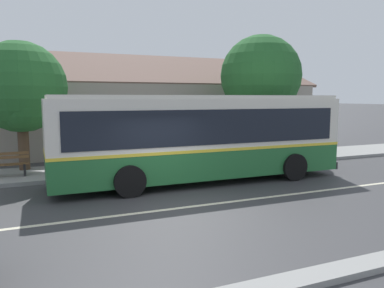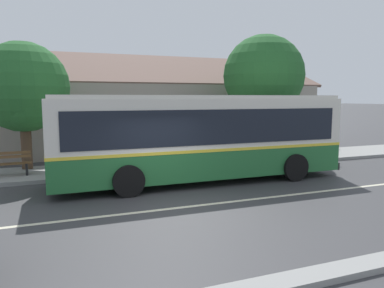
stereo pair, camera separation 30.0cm
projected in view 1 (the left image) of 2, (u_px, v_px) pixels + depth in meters
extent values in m
plane|color=#38383A|center=(176.00, 209.00, 10.32)|extent=(300.00, 300.00, 0.00)
cube|color=gray|center=(126.00, 168.00, 15.79)|extent=(60.00, 3.00, 0.15)
cube|color=gray|center=(280.00, 285.00, 5.97)|extent=(60.00, 0.50, 0.12)
cube|color=beige|center=(176.00, 208.00, 10.31)|extent=(60.00, 0.16, 0.01)
cube|color=gray|center=(102.00, 116.00, 23.75)|extent=(24.32, 10.66, 3.76)
cube|color=brown|center=(109.00, 67.00, 20.97)|extent=(24.92, 5.39, 2.12)
cube|color=brown|center=(94.00, 73.00, 25.84)|extent=(24.92, 5.39, 2.12)
cube|color=black|center=(263.00, 114.00, 22.13)|extent=(1.10, 0.06, 1.30)
cube|color=#4C3323|center=(187.00, 134.00, 20.37)|extent=(1.00, 0.06, 2.10)
cube|color=#236633|center=(200.00, 161.00, 13.65)|extent=(10.54, 2.56, 0.97)
cube|color=yellow|center=(200.00, 146.00, 13.59)|extent=(10.56, 2.58, 0.10)
cube|color=silver|center=(200.00, 122.00, 13.48)|extent=(10.54, 2.56, 1.66)
cube|color=silver|center=(200.00, 97.00, 13.37)|extent=(10.33, 2.44, 0.12)
cube|color=black|center=(187.00, 122.00, 14.65)|extent=(9.69, 0.09, 1.16)
cube|color=black|center=(215.00, 127.00, 12.33)|extent=(9.69, 0.09, 1.16)
cube|color=black|center=(316.00, 121.00, 15.51)|extent=(0.05, 2.20, 1.16)
cube|color=black|center=(317.00, 102.00, 15.42)|extent=(0.05, 1.75, 0.24)
cube|color=black|center=(315.00, 161.00, 15.73)|extent=(0.09, 2.50, 0.28)
cube|color=#B21919|center=(155.00, 158.00, 14.31)|extent=(2.95, 0.05, 0.68)
cube|color=black|center=(274.00, 134.00, 16.30)|extent=(0.90, 0.04, 2.38)
cylinder|color=black|center=(257.00, 157.00, 16.08)|extent=(1.00, 0.29, 1.00)
cylinder|color=black|center=(294.00, 167.00, 13.79)|extent=(1.00, 0.29, 1.00)
cylinder|color=black|center=(114.00, 167.00, 13.72)|extent=(1.00, 0.29, 1.00)
cylinder|color=black|center=(130.00, 181.00, 11.43)|extent=(1.00, 0.29, 1.00)
cube|color=brown|center=(5.00, 164.00, 13.83)|extent=(1.69, 0.10, 0.04)
cube|color=brown|center=(4.00, 165.00, 13.70)|extent=(1.69, 0.10, 0.04)
cube|color=brown|center=(4.00, 165.00, 13.57)|extent=(1.69, 0.10, 0.04)
cube|color=brown|center=(3.00, 158.00, 13.42)|extent=(1.69, 0.04, 0.10)
cube|color=brown|center=(3.00, 154.00, 13.40)|extent=(1.69, 0.04, 0.10)
cube|color=black|center=(25.00, 169.00, 13.99)|extent=(0.08, 0.43, 0.45)
cylinder|color=#4C3828|center=(260.00, 130.00, 19.10)|extent=(0.37, 0.37, 2.83)
sphere|color=#235B28|center=(261.00, 76.00, 18.77)|extent=(4.04, 4.04, 4.04)
cylinder|color=#4C3828|center=(24.00, 145.00, 15.05)|extent=(0.42, 0.42, 2.30)
sphere|color=#235B28|center=(20.00, 87.00, 14.77)|extent=(3.60, 3.60, 3.60)
sphere|color=#235B28|center=(24.00, 101.00, 14.47)|extent=(2.35, 2.35, 2.35)
cylinder|color=gray|center=(317.00, 132.00, 18.30)|extent=(0.07, 0.07, 2.40)
cube|color=#1959A5|center=(318.00, 113.00, 18.17)|extent=(0.36, 0.03, 0.48)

